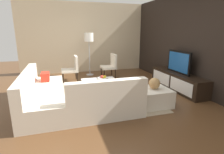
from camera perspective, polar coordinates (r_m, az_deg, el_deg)
The scene contains 15 objects.
ground_plane at distance 4.76m, azimuth -4.38°, elevation -6.41°, with size 14.00×14.00×0.00m, color brown.
feature_wall_back at distance 5.67m, azimuth 23.50°, elevation 10.35°, with size 6.40×0.12×2.80m, color black.
side_wall_left at distance 7.64m, azimuth -8.41°, elevation 12.15°, with size 0.12×5.20×2.80m, color #C6B28E.
area_rug at distance 4.85m, azimuth -4.64°, elevation -5.95°, with size 2.96×2.69×0.01m, color tan.
media_console at distance 5.66m, azimuth 19.97°, elevation -1.17°, with size 2.13×0.50×0.50m.
television at distance 5.54m, azimuth 20.48°, elevation 4.52°, with size 0.97×0.06×0.64m.
sectional_couch at distance 4.08m, azimuth -14.74°, elevation -6.28°, with size 2.40×2.40×0.82m.
coffee_table at distance 4.80m, azimuth -3.52°, elevation -3.64°, with size 1.00×0.93×0.38m.
accent_chair_near at distance 6.28m, azimuth -12.50°, elevation 3.08°, with size 0.54×0.54×0.87m.
floor_lamp at distance 6.95m, azimuth -7.38°, elevation 11.77°, with size 0.34×0.34×1.62m.
ottoman at distance 4.31m, azimuth 13.12°, elevation -6.18°, with size 0.70×0.70×0.40m, color beige.
fruit_bowl at distance 4.93m, azimuth -2.89°, elevation -0.35°, with size 0.28×0.28×0.13m.
accent_chair_far at distance 6.65m, azimuth -0.46°, elevation 4.08°, with size 0.54×0.50×0.87m.
decorative_ball at distance 4.21m, azimuth 13.37°, elevation -1.99°, with size 0.26×0.26×0.26m, color #AD8451.
book_stack at distance 4.51m, azimuth -4.36°, elevation -1.94°, with size 0.21×0.15×0.08m.
Camera 1 is at (4.35, -0.93, 1.70)m, focal length 28.70 mm.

